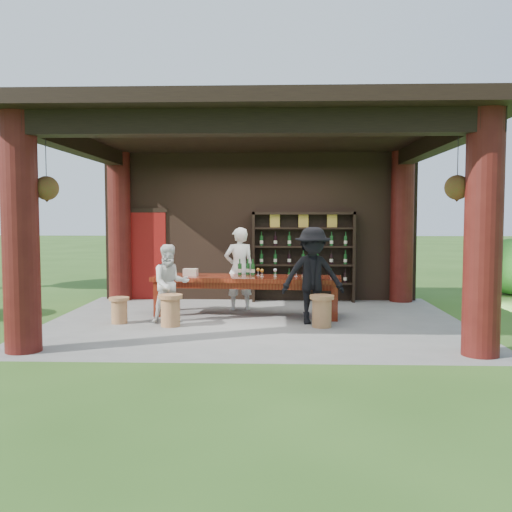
{
  "coord_description": "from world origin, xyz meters",
  "views": [
    {
      "loc": [
        0.38,
        -10.13,
        1.89
      ],
      "look_at": [
        0.0,
        0.4,
        1.15
      ],
      "focal_mm": 40.0,
      "sensor_mm": 36.0,
      "label": 1
    }
  ],
  "objects_px": {
    "tasting_table": "(247,282)",
    "stool_far_left": "(119,310)",
    "stool_near_right": "(322,310)",
    "guest_woman": "(170,284)",
    "guest_man": "(313,276)",
    "wine_shelf": "(303,256)",
    "host": "(239,269)",
    "stool_near_left": "(170,309)",
    "napkin_basket": "(191,272)"
  },
  "relations": [
    {
      "from": "stool_near_left",
      "to": "guest_woman",
      "type": "height_order",
      "value": "guest_woman"
    },
    {
      "from": "stool_far_left",
      "to": "guest_man",
      "type": "xyz_separation_m",
      "value": [
        3.4,
        0.11,
        0.6
      ]
    },
    {
      "from": "stool_near_right",
      "to": "guest_woman",
      "type": "relative_size",
      "value": 0.39
    },
    {
      "from": "tasting_table",
      "to": "host",
      "type": "height_order",
      "value": "host"
    },
    {
      "from": "wine_shelf",
      "to": "guest_woman",
      "type": "distance_m",
      "value": 3.62
    },
    {
      "from": "tasting_table",
      "to": "stool_far_left",
      "type": "distance_m",
      "value": 2.41
    },
    {
      "from": "stool_near_left",
      "to": "host",
      "type": "xyz_separation_m",
      "value": [
        1.07,
        1.76,
        0.54
      ]
    },
    {
      "from": "stool_near_right",
      "to": "tasting_table",
      "type": "bearing_deg",
      "value": 140.81
    },
    {
      "from": "guest_woman",
      "to": "wine_shelf",
      "type": "bearing_deg",
      "value": 23.73
    },
    {
      "from": "stool_near_right",
      "to": "stool_far_left",
      "type": "height_order",
      "value": "stool_near_right"
    },
    {
      "from": "stool_far_left",
      "to": "napkin_basket",
      "type": "height_order",
      "value": "napkin_basket"
    },
    {
      "from": "stool_near_left",
      "to": "stool_far_left",
      "type": "xyz_separation_m",
      "value": [
        -0.95,
        0.23,
        -0.05
      ]
    },
    {
      "from": "host",
      "to": "stool_near_right",
      "type": "bearing_deg",
      "value": 112.85
    },
    {
      "from": "guest_woman",
      "to": "guest_man",
      "type": "bearing_deg",
      "value": -22.99
    },
    {
      "from": "wine_shelf",
      "to": "stool_near_left",
      "type": "bearing_deg",
      "value": -129.07
    },
    {
      "from": "stool_near_left",
      "to": "stool_near_right",
      "type": "distance_m",
      "value": 2.59
    },
    {
      "from": "guest_woman",
      "to": "napkin_basket",
      "type": "bearing_deg",
      "value": 49.97
    },
    {
      "from": "tasting_table",
      "to": "stool_far_left",
      "type": "relative_size",
      "value": 7.79
    },
    {
      "from": "stool_near_right",
      "to": "wine_shelf",
      "type": "bearing_deg",
      "value": 93.54
    },
    {
      "from": "stool_near_right",
      "to": "host",
      "type": "relative_size",
      "value": 0.33
    },
    {
      "from": "host",
      "to": "napkin_basket",
      "type": "height_order",
      "value": "host"
    },
    {
      "from": "stool_near_right",
      "to": "guest_woman",
      "type": "distance_m",
      "value": 2.7
    },
    {
      "from": "wine_shelf",
      "to": "napkin_basket",
      "type": "height_order",
      "value": "wine_shelf"
    },
    {
      "from": "tasting_table",
      "to": "stool_far_left",
      "type": "xyz_separation_m",
      "value": [
        -2.21,
        -0.87,
        -0.39
      ]
    },
    {
      "from": "napkin_basket",
      "to": "stool_near_right",
      "type": "bearing_deg",
      "value": -24.8
    },
    {
      "from": "wine_shelf",
      "to": "host",
      "type": "height_order",
      "value": "wine_shelf"
    },
    {
      "from": "wine_shelf",
      "to": "guest_man",
      "type": "height_order",
      "value": "wine_shelf"
    },
    {
      "from": "tasting_table",
      "to": "guest_woman",
      "type": "height_order",
      "value": "guest_woman"
    },
    {
      "from": "wine_shelf",
      "to": "stool_far_left",
      "type": "distance_m",
      "value": 4.4
    },
    {
      "from": "stool_near_left",
      "to": "stool_far_left",
      "type": "bearing_deg",
      "value": 166.2
    },
    {
      "from": "stool_near_right",
      "to": "napkin_basket",
      "type": "xyz_separation_m",
      "value": [
        -2.41,
        1.11,
        0.53
      ]
    },
    {
      "from": "tasting_table",
      "to": "guest_woman",
      "type": "bearing_deg",
      "value": -149.93
    },
    {
      "from": "tasting_table",
      "to": "guest_man",
      "type": "distance_m",
      "value": 1.44
    },
    {
      "from": "guest_woman",
      "to": "napkin_basket",
      "type": "xyz_separation_m",
      "value": [
        0.24,
        0.79,
        0.12
      ]
    },
    {
      "from": "stool_near_left",
      "to": "guest_woman",
      "type": "xyz_separation_m",
      "value": [
        -0.06,
        0.34,
        0.41
      ]
    },
    {
      "from": "stool_far_left",
      "to": "guest_man",
      "type": "height_order",
      "value": "guest_man"
    },
    {
      "from": "wine_shelf",
      "to": "napkin_basket",
      "type": "bearing_deg",
      "value": -140.6
    },
    {
      "from": "stool_near_left",
      "to": "stool_near_right",
      "type": "relative_size",
      "value": 1.0
    },
    {
      "from": "wine_shelf",
      "to": "guest_man",
      "type": "relative_size",
      "value": 1.33
    },
    {
      "from": "stool_near_right",
      "to": "napkin_basket",
      "type": "relative_size",
      "value": 2.11
    },
    {
      "from": "stool_near_left",
      "to": "napkin_basket",
      "type": "height_order",
      "value": "napkin_basket"
    },
    {
      "from": "wine_shelf",
      "to": "stool_near_left",
      "type": "xyz_separation_m",
      "value": [
        -2.41,
        -2.97,
        -0.71
      ]
    },
    {
      "from": "wine_shelf",
      "to": "tasting_table",
      "type": "height_order",
      "value": "wine_shelf"
    },
    {
      "from": "host",
      "to": "wine_shelf",
      "type": "bearing_deg",
      "value": -156.46
    },
    {
      "from": "tasting_table",
      "to": "host",
      "type": "bearing_deg",
      "value": 106.35
    },
    {
      "from": "stool_near_right",
      "to": "stool_far_left",
      "type": "bearing_deg",
      "value": 176.56
    },
    {
      "from": "guest_man",
      "to": "stool_near_left",
      "type": "bearing_deg",
      "value": -179.85
    },
    {
      "from": "stool_near_right",
      "to": "stool_far_left",
      "type": "xyz_separation_m",
      "value": [
        -3.54,
        0.21,
        -0.04
      ]
    },
    {
      "from": "guest_man",
      "to": "stool_near_right",
      "type": "bearing_deg",
      "value": -74.57
    },
    {
      "from": "guest_woman",
      "to": "guest_man",
      "type": "distance_m",
      "value": 2.52
    }
  ]
}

